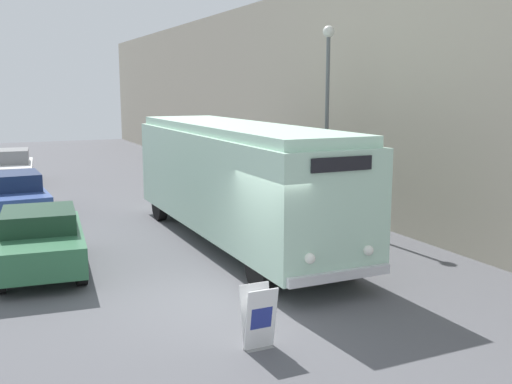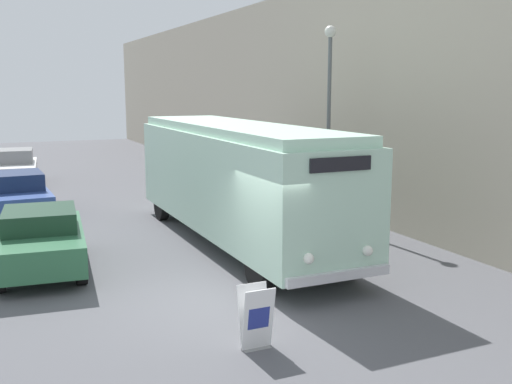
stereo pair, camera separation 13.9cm
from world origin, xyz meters
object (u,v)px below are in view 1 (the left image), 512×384
object	(u,v)px
streetlamp	(327,97)
parked_car_mid	(17,194)
parked_car_near	(40,240)
parked_car_far	(10,167)
sign_board	(259,318)
vintage_bus	(236,177)

from	to	relation	value
streetlamp	parked_car_mid	world-z (taller)	streetlamp
streetlamp	parked_car_mid	size ratio (longest dim) A/B	1.45
parked_car_near	parked_car_far	distance (m)	14.12
sign_board	parked_car_far	bearing A→B (deg)	97.75
parked_car_near	parked_car_mid	distance (m)	7.10
sign_board	streetlamp	world-z (taller)	streetlamp
streetlamp	parked_car_near	distance (m)	9.52
streetlamp	parked_car_far	distance (m)	15.59
sign_board	streetlamp	size ratio (longest dim) A/B	0.17
parked_car_far	vintage_bus	bearing A→B (deg)	-64.44
streetlamp	parked_car_far	world-z (taller)	streetlamp
sign_board	parked_car_near	size ratio (longest dim) A/B	0.25
sign_board	parked_car_far	xyz separation A→B (m)	(-2.74, 20.14, 0.27)
vintage_bus	parked_car_near	world-z (taller)	vintage_bus
vintage_bus	sign_board	world-z (taller)	vintage_bus
vintage_bus	streetlamp	world-z (taller)	streetlamp
sign_board	parked_car_near	xyz separation A→B (m)	(-2.84, 6.02, 0.24)
vintage_bus	parked_car_near	bearing A→B (deg)	-175.63
parked_car_far	sign_board	bearing A→B (deg)	-76.99
vintage_bus	parked_car_near	size ratio (longest dim) A/B	2.49
vintage_bus	parked_car_mid	size ratio (longest dim) A/B	2.49
sign_board	streetlamp	distance (m)	10.28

